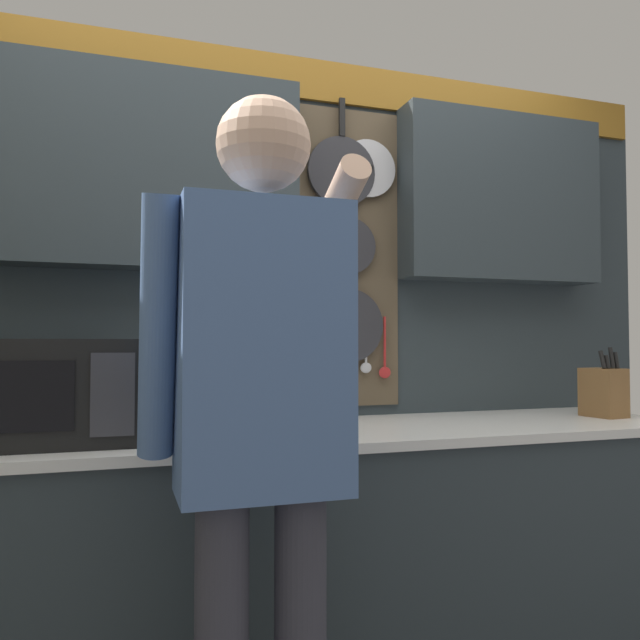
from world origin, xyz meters
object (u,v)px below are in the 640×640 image
Objects in this scene: microwave at (48,391)px; utensil_crock at (187,408)px; knife_block at (603,392)px; person at (261,406)px.

utensil_crock is at bearing 0.36° from microwave.
utensil_crock is (-1.59, 0.00, -0.01)m from knife_block.
knife_block is 0.15× the size of person.
utensil_crock is (0.40, 0.00, -0.06)m from microwave.
person is (0.11, -0.56, 0.06)m from utensil_crock.
microwave is 0.40m from utensil_crock.
microwave is 1.98m from knife_block.
microwave is 1.45× the size of utensil_crock.
knife_block is at bearing -0.06° from utensil_crock.
person reaches higher than microwave.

